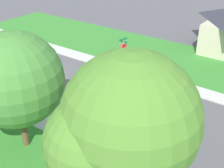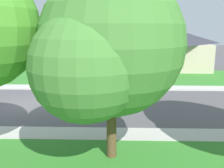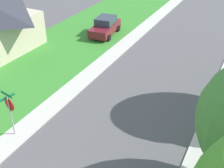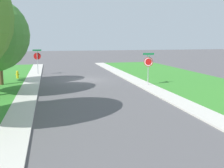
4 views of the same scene
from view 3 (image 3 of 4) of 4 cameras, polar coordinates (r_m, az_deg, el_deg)
sidewalk_east at (r=19.51m, az=19.55°, el=-4.76°), size 1.40×56.00×0.10m
sidewalk_west at (r=22.06m, az=-4.87°, el=1.52°), size 1.40×56.00×0.10m
lawn_west at (r=24.62m, az=-14.28°, el=3.91°), size 8.00×56.00×0.08m
stop_sign_far_corner at (r=16.38m, az=-19.12°, el=-4.22°), size 0.91×0.91×2.77m
car_maroon_near_corner at (r=29.25m, az=-1.32°, el=11.04°), size 2.41×4.48×1.76m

